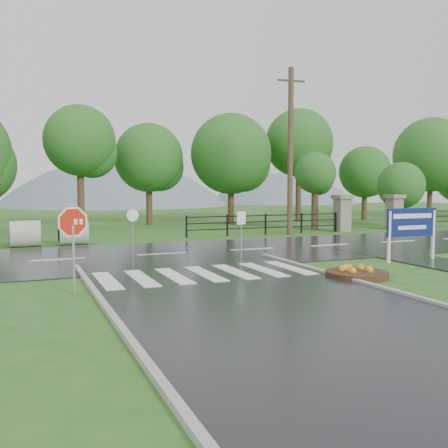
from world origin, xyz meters
name	(u,v)px	position (x,y,z in m)	size (l,w,h in m)	color
ground	(285,313)	(0.00, 0.00, 0.00)	(120.00, 120.00, 0.00)	#2C5E1F
main_road	(162,255)	(0.00, 10.00, 0.00)	(90.00, 8.00, 0.04)	black
walkway	(438,264)	(8.50, 4.00, 0.00)	(2.20, 11.00, 0.04)	#28282A
crosswalk	(205,273)	(0.00, 5.00, 0.06)	(6.50, 2.80, 0.02)	silver
curb_left	(187,423)	(-3.55, -4.00, 0.00)	(0.15, 24.00, 0.12)	#A3A39B
pillar_west	(342,212)	(13.00, 16.00, 1.18)	(1.00, 1.00, 2.24)	gray
pillar_east	(394,211)	(17.00, 16.00, 1.18)	(1.00, 1.00, 2.24)	gray
fence_west	(266,222)	(7.75, 16.00, 0.72)	(9.58, 0.08, 1.20)	black
hills	(86,311)	(3.49, 65.00, -15.54)	(102.00, 48.00, 48.00)	slate
treeline	(121,228)	(1.00, 24.00, 0.00)	(83.20, 5.20, 10.00)	#215E1D
stop_sign	(73,229)	(-4.03, 3.72, 1.68)	(1.03, 0.28, 2.39)	#939399
estate_billboard	(412,225)	(7.95, 4.77, 1.35)	(2.24, 0.09, 1.96)	silver
flower_bed	(357,273)	(4.15, 2.94, 0.14)	(1.88, 1.88, 0.38)	#332111
reg_sign_small	(241,225)	(2.49, 7.79, 1.31)	(0.39, 0.12, 1.81)	#939399
reg_sign_round	(133,228)	(-1.46, 8.64, 1.25)	(0.45, 0.08, 1.94)	#939399
utility_pole_east	(290,151)	(9.04, 15.50, 4.78)	(1.67, 0.31, 9.40)	#473523
entrance_tree_left	(315,174)	(12.00, 17.50, 3.56)	(2.60, 2.60, 4.91)	#3D2B1C
entrance_tree_right	(401,186)	(18.85, 17.50, 2.80)	(3.18, 3.18, 4.41)	#3D2B1C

